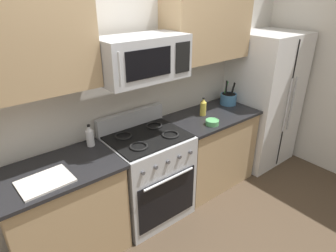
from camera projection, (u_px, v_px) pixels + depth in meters
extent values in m
plane|color=#473828|center=(194.00, 252.00, 2.68)|extent=(16.00, 16.00, 0.00)
cube|color=beige|center=(124.00, 89.00, 2.89)|extent=(8.00, 0.10, 2.60)
cube|color=tan|center=(65.00, 215.00, 2.50)|extent=(0.93, 0.59, 0.88)
cube|color=black|center=(57.00, 171.00, 2.30)|extent=(0.97, 0.63, 0.03)
cube|color=#B2B5BA|center=(148.00, 177.00, 2.99)|extent=(0.76, 0.63, 0.91)
cube|color=black|center=(168.00, 199.00, 2.80)|extent=(0.67, 0.01, 0.51)
cylinder|color=#B2B5BA|center=(169.00, 179.00, 2.67)|extent=(0.57, 0.02, 0.02)
cube|color=black|center=(147.00, 137.00, 2.79)|extent=(0.73, 0.56, 0.02)
cube|color=#B2B5BA|center=(131.00, 119.00, 2.95)|extent=(0.76, 0.06, 0.18)
torus|color=black|center=(139.00, 146.00, 2.58)|extent=(0.17, 0.17, 0.02)
torus|color=black|center=(170.00, 135.00, 2.79)|extent=(0.17, 0.17, 0.02)
torus|color=black|center=(123.00, 136.00, 2.77)|extent=(0.17, 0.17, 0.02)
torus|color=black|center=(154.00, 125.00, 2.98)|extent=(0.17, 0.17, 0.02)
cylinder|color=#4C4C51|center=(143.00, 173.00, 2.46)|extent=(0.04, 0.02, 0.04)
cylinder|color=#4C4C51|center=(156.00, 167.00, 2.53)|extent=(0.04, 0.02, 0.04)
cylinder|color=#4C4C51|center=(168.00, 162.00, 2.61)|extent=(0.04, 0.02, 0.04)
cylinder|color=#4C4C51|center=(180.00, 157.00, 2.69)|extent=(0.04, 0.02, 0.04)
cylinder|color=#4C4C51|center=(191.00, 152.00, 2.77)|extent=(0.04, 0.02, 0.04)
cube|color=tan|center=(210.00, 150.00, 3.50)|extent=(1.00, 0.59, 0.88)
cube|color=black|center=(212.00, 115.00, 3.31)|extent=(1.04, 0.63, 0.03)
cube|color=silver|center=(263.00, 100.00, 3.85)|extent=(0.83, 0.70, 1.73)
cube|color=black|center=(287.00, 108.00, 3.60)|extent=(0.01, 0.01, 1.64)
cylinder|color=#B2B5BA|center=(287.00, 106.00, 3.54)|extent=(0.02, 0.02, 0.69)
cylinder|color=#B2B5BA|center=(292.00, 104.00, 3.59)|extent=(0.02, 0.02, 0.69)
cube|color=#B2B5BA|center=(142.00, 58.00, 2.49)|extent=(0.79, 0.40, 0.37)
cube|color=black|center=(149.00, 64.00, 2.30)|extent=(0.43, 0.01, 0.23)
cube|color=black|center=(183.00, 57.00, 2.50)|extent=(0.16, 0.01, 0.26)
cylinder|color=#B2B5BA|center=(120.00, 70.00, 2.12)|extent=(0.02, 0.02, 0.26)
cube|color=tan|center=(25.00, 45.00, 2.00)|extent=(0.96, 0.34, 0.70)
cube|color=tan|center=(207.00, 26.00, 3.02)|extent=(1.03, 0.34, 0.70)
cylinder|color=teal|center=(228.00, 99.00, 3.57)|extent=(0.20, 0.20, 0.13)
cylinder|color=black|center=(228.00, 98.00, 3.56)|extent=(0.16, 0.16, 0.11)
cylinder|color=black|center=(232.00, 92.00, 3.54)|extent=(0.04, 0.08, 0.25)
cylinder|color=green|center=(225.00, 91.00, 3.57)|extent=(0.07, 0.03, 0.25)
cylinder|color=black|center=(226.00, 92.00, 3.53)|extent=(0.05, 0.05, 0.27)
cube|color=silver|center=(45.00, 182.00, 2.14)|extent=(0.39, 0.30, 0.02)
cylinder|color=gold|center=(203.00, 109.00, 3.24)|extent=(0.07, 0.07, 0.15)
cone|color=gold|center=(204.00, 101.00, 3.20)|extent=(0.06, 0.06, 0.04)
cylinder|color=black|center=(204.00, 98.00, 3.19)|extent=(0.03, 0.03, 0.01)
cylinder|color=silver|center=(90.00, 138.00, 2.62)|extent=(0.07, 0.07, 0.15)
cone|color=silver|center=(89.00, 128.00, 2.57)|extent=(0.06, 0.06, 0.04)
cylinder|color=black|center=(88.00, 126.00, 2.56)|extent=(0.03, 0.03, 0.01)
cylinder|color=#59AD66|center=(212.00, 122.00, 3.04)|extent=(0.14, 0.14, 0.05)
torus|color=#59AD66|center=(212.00, 120.00, 3.03)|extent=(0.14, 0.14, 0.01)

